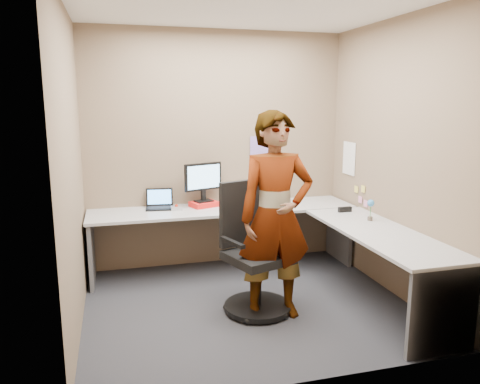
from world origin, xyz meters
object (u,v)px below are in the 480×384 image
object	(u,v)px
desk	(278,231)
monitor	(203,179)
person	(276,216)
office_chair	(253,260)

from	to	relation	value
desk	monitor	world-z (taller)	monitor
monitor	person	distance (m)	1.43
desk	person	xyz separation A→B (m)	(-0.26, -0.64, 0.33)
monitor	office_chair	bearing A→B (deg)	-99.07
person	desk	bearing A→B (deg)	68.99
office_chair	desk	bearing A→B (deg)	30.18
office_chair	person	bearing A→B (deg)	-67.77
monitor	person	world-z (taller)	person
monitor	office_chair	world-z (taller)	monitor
desk	monitor	xyz separation A→B (m)	(-0.64, 0.73, 0.46)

